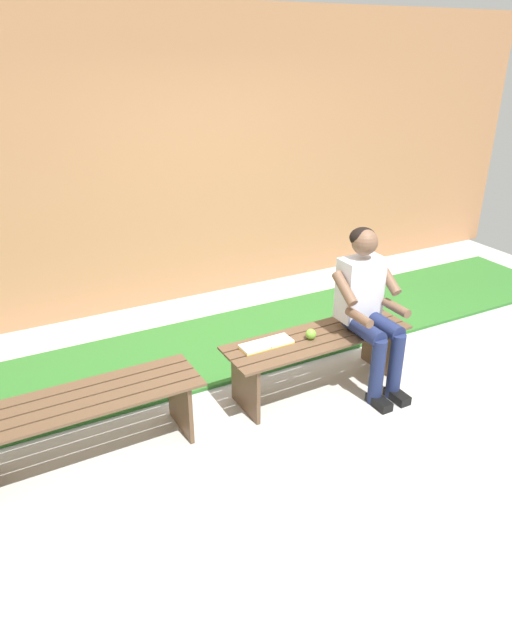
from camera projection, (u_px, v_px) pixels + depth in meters
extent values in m
cube|color=#B2B2AD|center=(282.00, 509.00, 3.36)|extent=(10.00, 7.00, 0.04)
cube|color=#2D6B28|center=(169.00, 358.00, 4.92)|extent=(9.00, 1.22, 0.03)
cube|color=#B27A51|center=(151.00, 164.00, 5.52)|extent=(9.50, 0.24, 2.90)
cube|color=brown|center=(306.00, 328.00, 4.45)|extent=(1.53, 0.13, 0.02)
cube|color=brown|center=(314.00, 334.00, 4.36)|extent=(1.53, 0.13, 0.02)
cube|color=brown|center=(323.00, 340.00, 4.27)|extent=(1.53, 0.13, 0.02)
cube|color=brown|center=(332.00, 347.00, 4.17)|extent=(1.53, 0.13, 0.02)
cube|color=brown|center=(380.00, 345.00, 4.70)|extent=(0.04, 0.41, 0.46)
cube|color=brown|center=(245.00, 385.00, 4.14)|extent=(0.04, 0.41, 0.46)
cube|color=brown|center=(78.00, 385.00, 3.70)|extent=(1.52, 0.13, 0.02)
cube|color=brown|center=(83.00, 394.00, 3.61)|extent=(1.52, 0.13, 0.02)
cube|color=brown|center=(87.00, 403.00, 3.51)|extent=(1.52, 0.13, 0.02)
cube|color=brown|center=(92.00, 413.00, 3.42)|extent=(1.52, 0.13, 0.02)
cube|color=brown|center=(180.00, 402.00, 3.94)|extent=(0.04, 0.41, 0.46)
cube|color=silver|center=(360.00, 288.00, 4.34)|extent=(0.34, 0.20, 0.50)
sphere|color=brown|center=(365.00, 242.00, 4.17)|extent=(0.20, 0.20, 0.20)
ellipsoid|color=black|center=(363.00, 237.00, 4.18)|extent=(0.20, 0.19, 0.15)
cylinder|color=navy|center=(382.00, 324.00, 4.33)|extent=(0.13, 0.40, 0.13)
cylinder|color=navy|center=(364.00, 329.00, 4.26)|extent=(0.13, 0.40, 0.13)
cylinder|color=navy|center=(395.00, 366.00, 4.30)|extent=(0.11, 0.11, 0.55)
cube|color=black|center=(397.00, 396.00, 4.35)|extent=(0.10, 0.22, 0.07)
cylinder|color=navy|center=(377.00, 372.00, 4.22)|extent=(0.11, 0.11, 0.55)
cube|color=black|center=(379.00, 402.00, 4.28)|extent=(0.10, 0.22, 0.07)
cylinder|color=brown|center=(388.00, 279.00, 4.34)|extent=(0.08, 0.28, 0.23)
cylinder|color=brown|center=(396.00, 308.00, 4.28)|extent=(0.07, 0.26, 0.07)
cylinder|color=brown|center=(345.00, 288.00, 4.16)|extent=(0.08, 0.28, 0.23)
cylinder|color=brown|center=(359.00, 317.00, 4.13)|extent=(0.07, 0.26, 0.07)
sphere|color=#72B738|center=(311.00, 334.00, 4.25)|extent=(0.08, 0.08, 0.08)
cube|color=white|center=(278.00, 341.00, 4.21)|extent=(0.20, 0.15, 0.02)
cube|color=white|center=(254.00, 347.00, 4.12)|extent=(0.20, 0.15, 0.02)
cube|color=#BF8C1E|center=(266.00, 345.00, 4.17)|extent=(0.41, 0.17, 0.01)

